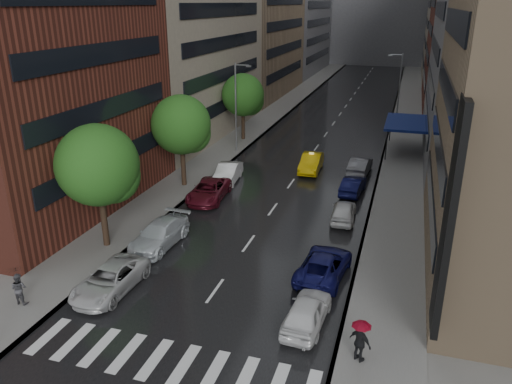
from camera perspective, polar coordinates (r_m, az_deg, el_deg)
ground at (r=24.87m, az=-8.22°, el=-15.81°), size 220.00×220.00×0.00m
road at (r=70.01m, az=9.36°, el=8.45°), size 14.00×140.00×0.01m
sidewalk_left at (r=71.72m, az=2.15°, el=9.06°), size 4.00×140.00×0.15m
sidewalk_right at (r=69.41m, az=16.79°, el=7.79°), size 4.00×140.00×0.15m
crosswalk at (r=23.39m, az=-9.91°, el=-18.61°), size 13.15×2.80×0.01m
buildings_right at (r=74.77m, az=23.03°, el=19.56°), size 8.05×109.10×36.00m
tree_near at (r=31.76m, az=-17.65°, el=2.93°), size 5.05×5.05×8.05m
tree_mid at (r=41.66m, az=-8.56°, el=7.60°), size 4.91×4.91×7.83m
tree_far at (r=56.24m, az=-1.51°, el=11.02°), size 4.71×4.71×7.51m
taxi at (r=46.64m, az=6.33°, el=3.35°), size 1.87×4.98×1.62m
parked_cars_left at (r=35.60m, az=-8.40°, el=-2.51°), size 2.95×23.64×1.61m
parked_cars_right at (r=34.49m, az=9.52°, el=-3.43°), size 2.93×28.71×1.55m
ped_black_umbrella at (r=28.61m, az=-25.58°, el=-9.28°), size 0.96×0.98×2.09m
ped_red_umbrella at (r=22.68m, az=11.87°, el=-16.00°), size 1.17×0.97×2.01m
street_lamp_left at (r=51.65m, az=-2.24°, el=9.85°), size 1.74×0.22×9.00m
street_lamp_right at (r=63.62m, az=15.97°, el=11.18°), size 1.74×0.22×9.00m
awning at (r=54.10m, az=16.74°, el=7.59°), size 4.00×8.00×3.12m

